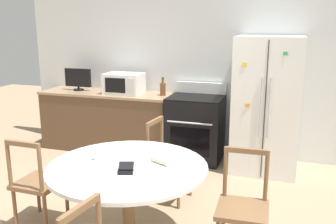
% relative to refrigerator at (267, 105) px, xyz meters
% --- Properties ---
extents(back_wall, '(5.20, 0.10, 2.60)m').
position_rel_refrigerator_xyz_m(back_wall, '(-1.17, 0.46, 0.42)').
color(back_wall, silver).
rests_on(back_wall, ground_plane).
extents(kitchen_counter, '(2.03, 0.64, 0.90)m').
position_rel_refrigerator_xyz_m(kitchen_counter, '(-2.37, 0.10, -0.43)').
color(kitchen_counter, brown).
rests_on(kitchen_counter, ground_plane).
extents(refrigerator, '(0.83, 0.81, 1.77)m').
position_rel_refrigerator_xyz_m(refrigerator, '(0.00, 0.00, 0.00)').
color(refrigerator, white).
rests_on(refrigerator, ground_plane).
extents(oven_range, '(0.75, 0.68, 1.08)m').
position_rel_refrigerator_xyz_m(oven_range, '(-0.97, 0.07, -0.42)').
color(oven_range, black).
rests_on(oven_range, ground_plane).
extents(microwave, '(0.54, 0.40, 0.30)m').
position_rel_refrigerator_xyz_m(microwave, '(-2.07, 0.08, 0.17)').
color(microwave, white).
rests_on(microwave, kitchen_counter).
extents(countertop_tv, '(0.43, 0.16, 0.34)m').
position_rel_refrigerator_xyz_m(countertop_tv, '(-2.86, 0.11, 0.20)').
color(countertop_tv, black).
rests_on(countertop_tv, kitchen_counter).
extents(counter_bottle, '(0.08, 0.08, 0.26)m').
position_rel_refrigerator_xyz_m(counter_bottle, '(-1.47, 0.11, 0.12)').
color(counter_bottle, brown).
rests_on(counter_bottle, kitchen_counter).
extents(dining_table, '(1.36, 1.36, 0.75)m').
position_rel_refrigerator_xyz_m(dining_table, '(-1.00, -2.21, -0.25)').
color(dining_table, white).
rests_on(dining_table, ground_plane).
extents(dining_chair_right, '(0.44, 0.44, 0.90)m').
position_rel_refrigerator_xyz_m(dining_chair_right, '(-0.04, -2.05, -0.45)').
color(dining_chair_right, brown).
rests_on(dining_chair_right, ground_plane).
extents(dining_chair_left, '(0.43, 0.43, 0.90)m').
position_rel_refrigerator_xyz_m(dining_chair_left, '(-1.97, -2.16, -0.45)').
color(dining_chair_left, brown).
rests_on(dining_chair_left, ground_plane).
extents(dining_chair_far, '(0.47, 0.47, 0.90)m').
position_rel_refrigerator_xyz_m(dining_chair_far, '(-0.95, -1.24, -0.45)').
color(dining_chair_far, brown).
rests_on(dining_chair_far, ground_plane).
extents(candle_glass, '(0.08, 0.08, 0.09)m').
position_rel_refrigerator_xyz_m(candle_glass, '(-1.30, -2.17, -0.09)').
color(candle_glass, silver).
rests_on(candle_glass, dining_table).
extents(folded_napkin, '(0.20, 0.13, 0.05)m').
position_rel_refrigerator_xyz_m(folded_napkin, '(-0.75, -2.09, -0.10)').
color(folded_napkin, beige).
rests_on(folded_napkin, dining_table).
extents(wallet, '(0.15, 0.16, 0.07)m').
position_rel_refrigerator_xyz_m(wallet, '(-0.95, -2.35, -0.10)').
color(wallet, black).
rests_on(wallet, dining_table).
extents(mail_stack, '(0.32, 0.36, 0.02)m').
position_rel_refrigerator_xyz_m(mail_stack, '(-1.03, -2.00, -0.12)').
color(mail_stack, white).
rests_on(mail_stack, dining_table).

